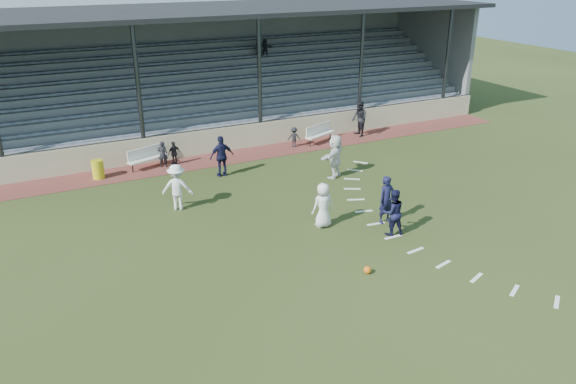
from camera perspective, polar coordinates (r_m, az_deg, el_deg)
The scene contains 19 objects.
ground at distance 18.50m, azimuth 3.49°, elevation -6.40°, with size 90.00×90.00×0.00m, color #2C3917.
cinder_track at distance 27.29m, azimuth -7.55°, elevation 3.29°, with size 34.00×2.00×0.02m, color #5D2925.
retaining_wall at distance 28.05m, azimuth -8.33°, elevation 5.05°, with size 34.00×0.18×1.20m, color #BAB38F.
bench_left at distance 26.68m, azimuth -14.09°, elevation 3.64°, with size 2.02×1.10×0.95m.
bench_right at distance 29.57m, azimuth 3.19°, elevation 6.14°, with size 2.00×1.19×0.95m.
trash_bin at distance 25.94m, azimuth -18.74°, elevation 2.20°, with size 0.52×0.52×0.82m, color gold.
football at distance 17.56m, azimuth 8.07°, elevation -7.85°, with size 0.24×0.24×0.24m, color orange.
player_white_lead at distance 20.05m, azimuth 3.57°, elevation -1.35°, with size 0.81×0.53×1.66m, color white.
player_navy_lead at distance 20.59m, azimuth 9.98°, elevation -0.80°, with size 0.65×0.43×1.79m, color black.
player_navy_mid at distance 19.77m, azimuth 10.60°, elevation -2.03°, with size 0.82×0.64×1.68m, color black.
player_white_wing at distance 21.77m, azimuth -11.21°, elevation 0.48°, with size 1.18×0.68×1.82m, color white.
player_navy_wing at distance 24.89m, azimuth -6.74°, elevation 3.63°, with size 1.08×0.45×1.84m, color black.
player_white_back at distance 24.69m, azimuth 4.80°, elevation 3.66°, with size 1.79×0.57×1.93m, color white.
official at distance 30.70m, azimuth 7.26°, elevation 7.39°, with size 0.93×0.73×1.92m, color black.
sub_left_near at distance 26.50m, azimuth -12.61°, elevation 3.78°, with size 0.45×0.30×1.24m, color black.
sub_left_far at distance 26.74m, azimuth -11.49°, elevation 3.90°, with size 0.66×0.27×1.12m, color black.
sub_right at distance 28.78m, azimuth 0.62°, elevation 5.61°, with size 0.66×0.38×1.03m, color black.
grandstand at distance 32.02m, azimuth -11.26°, elevation 10.02°, with size 34.60×9.00×6.61m.
penalty_arc at distance 20.66m, azimuth 13.48°, elevation -3.73°, with size 3.89×14.63×0.01m.
Camera 1 is at (-8.22, -13.93, 8.97)m, focal length 35.00 mm.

